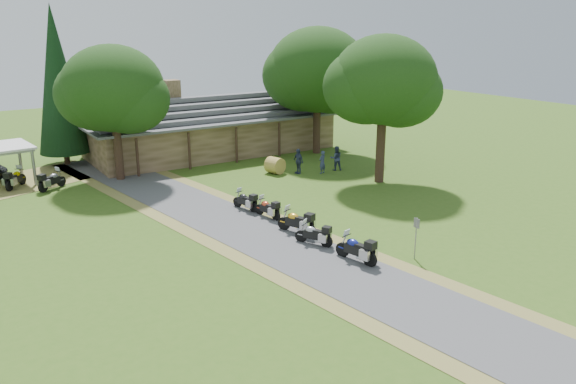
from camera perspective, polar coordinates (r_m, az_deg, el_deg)
ground at (r=26.18m, az=3.27°, el=-7.22°), size 120.00×120.00×0.00m
driveway at (r=29.01m, az=-2.21°, el=-4.75°), size 51.95×51.95×0.00m
lodge at (r=48.43m, az=-7.80°, el=6.88°), size 21.40×9.40×4.90m
motorcycle_row_a at (r=26.21m, az=6.94°, el=-5.63°), size 1.09×2.14×1.40m
motorcycle_row_b at (r=28.00m, az=2.63°, el=-4.20°), size 1.36×1.88×1.24m
motorcycle_row_c at (r=29.46m, az=0.87°, el=-2.92°), size 1.39×2.18×1.42m
motorcycle_row_d at (r=31.89m, az=-2.10°, el=-1.57°), size 0.90×1.86×1.22m
motorcycle_row_e at (r=33.27m, az=-4.36°, el=-0.80°), size 0.99×1.90×1.24m
motorcycle_carport_a at (r=41.88m, az=-25.97°, el=1.33°), size 1.78×2.04×1.41m
motorcycle_carport_b at (r=40.47m, az=-22.88°, el=1.19°), size 2.03×1.64×1.37m
person_a at (r=41.33m, az=3.51°, el=3.24°), size 0.66×0.56×1.98m
person_b at (r=42.30m, az=4.91°, el=3.65°), size 0.74×0.65×2.17m
person_c at (r=41.20m, az=1.05°, el=3.37°), size 0.47×0.64×2.19m
hay_bale at (r=41.35m, az=-1.33°, el=2.72°), size 1.46×1.39×1.21m
sign_post at (r=26.87m, az=12.84°, el=-4.64°), size 0.37×0.06×2.04m
oak_lodge_left at (r=40.58m, az=-17.23°, el=8.29°), size 6.93×6.93×10.34m
oak_lodge_right at (r=47.29m, az=3.00°, el=10.66°), size 8.21×8.21×11.26m
oak_driveway at (r=38.71m, az=9.61°, el=9.18°), size 7.03×7.03×11.36m
cedar_near at (r=46.43m, az=-22.28°, el=9.89°), size 3.78×3.78×12.13m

